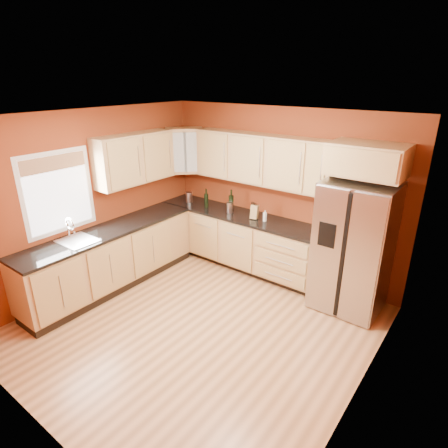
{
  "coord_description": "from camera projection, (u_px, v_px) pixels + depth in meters",
  "views": [
    {
      "loc": [
        2.68,
        -3.0,
        3.01
      ],
      "look_at": [
        -0.25,
        0.9,
        1.07
      ],
      "focal_mm": 30.0,
      "sensor_mm": 36.0,
      "label": 1
    }
  ],
  "objects": [
    {
      "name": "base_cabinets_left",
      "position": [
        112.0,
        259.0,
        5.63
      ],
      "size": [
        0.6,
        2.8,
        0.88
      ],
      "primitive_type": "cube",
      "color": "tan",
      "rests_on": "floor"
    },
    {
      "name": "wall_back",
      "position": [
        279.0,
        193.0,
        5.84
      ],
      "size": [
        4.0,
        0.04,
        2.6
      ],
      "primitive_type": "cube",
      "color": "maroon",
      "rests_on": "floor"
    },
    {
      "name": "window",
      "position": [
        58.0,
        193.0,
        5.0
      ],
      "size": [
        0.03,
        0.9,
        1.0
      ],
      "primitive_type": "cube",
      "color": "white",
      "rests_on": "wall_left"
    },
    {
      "name": "refrigerator",
      "position": [
        353.0,
        247.0,
        4.96
      ],
      "size": [
        0.9,
        0.75,
        1.78
      ],
      "primitive_type": "cube",
      "color": "silver",
      "rests_on": "floor"
    },
    {
      "name": "soap_dispenser",
      "position": [
        265.0,
        216.0,
        5.73
      ],
      "size": [
        0.07,
        0.07,
        0.17
      ],
      "primitive_type": "cylinder",
      "rotation": [
        0.0,
        0.0,
        0.18
      ],
      "color": "white",
      "rests_on": "countertop_back"
    },
    {
      "name": "knife_block",
      "position": [
        255.0,
        212.0,
        5.83
      ],
      "size": [
        0.13,
        0.12,
        0.22
      ],
      "primitive_type": "cube",
      "rotation": [
        0.0,
        0.0,
        0.24
      ],
      "color": "tan",
      "rests_on": "countertop_back"
    },
    {
      "name": "wall_right",
      "position": [
        369.0,
        288.0,
        3.24
      ],
      "size": [
        0.04,
        4.0,
        2.6
      ],
      "primitive_type": "cube",
      "color": "maroon",
      "rests_on": "floor"
    },
    {
      "name": "wall_left",
      "position": [
        92.0,
        201.0,
        5.48
      ],
      "size": [
        0.04,
        4.0,
        2.6
      ],
      "primitive_type": "cube",
      "color": "maroon",
      "rests_on": "floor"
    },
    {
      "name": "floor",
      "position": [
        198.0,
        325.0,
        4.84
      ],
      "size": [
        4.0,
        4.0,
        0.0
      ],
      "primitive_type": "plane",
      "color": "#9E683D",
      "rests_on": "ground"
    },
    {
      "name": "upper_cabinets_left",
      "position": [
        135.0,
        159.0,
        5.73
      ],
      "size": [
        0.33,
        1.35,
        0.75
      ],
      "primitive_type": "cube",
      "color": "tan",
      "rests_on": "wall_left"
    },
    {
      "name": "wine_bottle_a",
      "position": [
        231.0,
        200.0,
        6.14
      ],
      "size": [
        0.11,
        0.11,
        0.36
      ],
      "primitive_type": null,
      "rotation": [
        0.0,
        0.0,
        -0.4
      ],
      "color": "black",
      "rests_on": "countertop_back"
    },
    {
      "name": "base_cabinets_back",
      "position": [
        239.0,
        241.0,
        6.25
      ],
      "size": [
        2.9,
        0.6,
        0.88
      ],
      "primitive_type": "cube",
      "color": "tan",
      "rests_on": "floor"
    },
    {
      "name": "canister_left",
      "position": [
        189.0,
        197.0,
        6.58
      ],
      "size": [
        0.15,
        0.15,
        0.19
      ],
      "primitive_type": "cylinder",
      "rotation": [
        0.0,
        0.0,
        0.38
      ],
      "color": "silver",
      "rests_on": "countertop_back"
    },
    {
      "name": "wine_bottle_b",
      "position": [
        206.0,
        198.0,
        6.32
      ],
      "size": [
        0.08,
        0.08,
        0.32
      ],
      "primitive_type": null,
      "rotation": [
        0.0,
        0.0,
        0.05
      ],
      "color": "black",
      "rests_on": "countertop_back"
    },
    {
      "name": "countertop_back",
      "position": [
        239.0,
        215.0,
        6.07
      ],
      "size": [
        2.9,
        0.62,
        0.04
      ],
      "primitive_type": "cube",
      "color": "black",
      "rests_on": "base_cabinets_back"
    },
    {
      "name": "canister_right",
      "position": [
        230.0,
        208.0,
        6.09
      ],
      "size": [
        0.13,
        0.13,
        0.17
      ],
      "primitive_type": "cylinder",
      "rotation": [
        0.0,
        0.0,
        -0.2
      ],
      "color": "silver",
      "rests_on": "countertop_back"
    },
    {
      "name": "wall_front",
      "position": [
        24.0,
        315.0,
        2.88
      ],
      "size": [
        4.0,
        0.04,
        2.6
      ],
      "primitive_type": "cube",
      "color": "maroon",
      "rests_on": "floor"
    },
    {
      "name": "ceiling",
      "position": [
        191.0,
        118.0,
        3.88
      ],
      "size": [
        4.0,
        4.0,
        0.0
      ],
      "primitive_type": "plane",
      "color": "silver",
      "rests_on": "wall_back"
    },
    {
      "name": "countertop_left",
      "position": [
        108.0,
        231.0,
        5.45
      ],
      "size": [
        0.62,
        2.8,
        0.04
      ],
      "primitive_type": "cube",
      "color": "black",
      "rests_on": "base_cabinets_left"
    },
    {
      "name": "upper_cabinets_back",
      "position": [
        261.0,
        159.0,
        5.66
      ],
      "size": [
        2.3,
        0.33,
        0.75
      ],
      "primitive_type": "cube",
      "color": "tan",
      "rests_on": "wall_back"
    },
    {
      "name": "sink_faucet",
      "position": [
        76.0,
        231.0,
        5.02
      ],
      "size": [
        0.5,
        0.42,
        0.3
      ],
      "primitive_type": null,
      "color": "white",
      "rests_on": "countertop_left"
    },
    {
      "name": "over_fridge_cabinet",
      "position": [
        367.0,
        160.0,
        4.59
      ],
      "size": [
        0.92,
        0.6,
        0.4
      ],
      "primitive_type": "cube",
      "color": "tan",
      "rests_on": "wall_back"
    },
    {
      "name": "corner_upper_cabinet",
      "position": [
        185.0,
        151.0,
        6.34
      ],
      "size": [
        0.67,
        0.67,
        0.75
      ],
      "primitive_type": "cube",
      "rotation": [
        0.0,
        0.0,
        0.79
      ],
      "color": "tan",
      "rests_on": "wall_back"
    }
  ]
}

